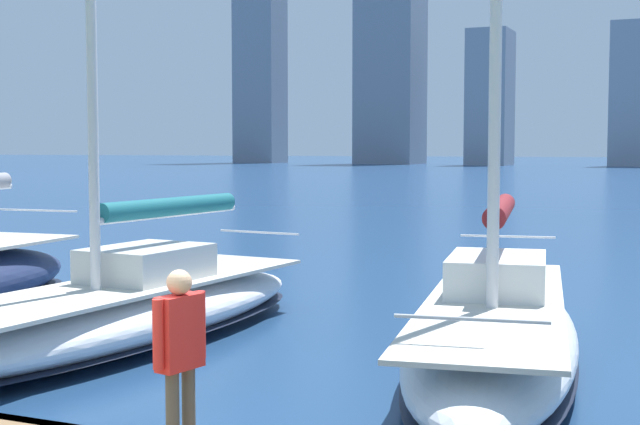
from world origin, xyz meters
TOP-DOWN VIEW (x-y plane):
  - city_skyline at (9.30, -159.74)m, footprint 163.66×22.38m
  - sailboat_maroon at (-2.16, -7.19)m, footprint 3.63×9.20m
  - sailboat_teal at (3.69, -6.71)m, footprint 3.25×9.24m
  - person_red_shirt at (-0.87, -1.02)m, footprint 0.26×0.57m

SIDE VIEW (x-z plane):
  - sailboat_teal at x=3.69m, z-range -4.96..6.15m
  - sailboat_maroon at x=-2.16m, z-range -4.58..5.83m
  - person_red_shirt at x=-0.87m, z-range 0.76..2.33m
  - city_skyline at x=9.30m, z-range -6.35..47.60m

